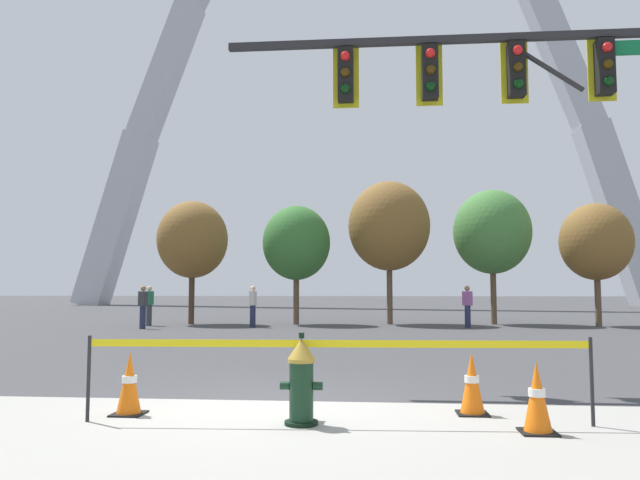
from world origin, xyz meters
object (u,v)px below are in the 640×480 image
traffic_cone_mid_sidewalk (129,384)px  traffic_cone_curb_edge (537,398)px  pedestrian_standing_center (149,305)px  pedestrian_walking_right (468,306)px  pedestrian_near_trees (143,307)px  pedestrian_walking_left (253,306)px  monument_arch (358,73)px  traffic_cone_by_hydrant (472,384)px  traffic_signal_gantry (544,108)px  fire_hydrant (301,381)px

traffic_cone_mid_sidewalk → traffic_cone_curb_edge: size_ratio=1.00×
pedestrian_standing_center → pedestrian_walking_right: same height
pedestrian_standing_center → pedestrian_walking_right: size_ratio=1.00×
pedestrian_walking_right → pedestrian_near_trees: bearing=-171.9°
traffic_cone_mid_sidewalk → pedestrian_near_trees: bearing=110.9°
traffic_cone_mid_sidewalk → pedestrian_walking_left: size_ratio=0.46×
pedestrian_near_trees → traffic_cone_curb_edge: bearing=-56.6°
traffic_cone_mid_sidewalk → monument_arch: monument_arch is taller
pedestrian_walking_left → pedestrian_near_trees: 4.07m
traffic_cone_by_hydrant → pedestrian_standing_center: pedestrian_standing_center is taller
traffic_signal_gantry → pedestrian_walking_left: traffic_signal_gantry is taller
traffic_signal_gantry → pedestrian_near_trees: size_ratio=4.92×
traffic_cone_mid_sidewalk → traffic_cone_by_hydrant: bearing=5.2°
traffic_signal_gantry → pedestrian_standing_center: 18.41m
traffic_cone_by_hydrant → pedestrian_standing_center: bearing=121.7°
pedestrian_walking_left → pedestrian_standing_center: size_ratio=1.00×
traffic_signal_gantry → pedestrian_standing_center: size_ratio=4.92×
pedestrian_near_trees → traffic_cone_mid_sidewalk: bearing=-69.1°
traffic_cone_mid_sidewalk → traffic_signal_gantry: (5.62, 2.97, 4.05)m
traffic_cone_mid_sidewalk → traffic_cone_curb_edge: 4.52m
pedestrian_standing_center → traffic_cone_mid_sidewalk: bearing=-69.9°
traffic_cone_curb_edge → monument_arch: (-2.92, 47.93, 20.94)m
traffic_cone_by_hydrant → pedestrian_standing_center: (-10.10, 16.33, 0.46)m
fire_hydrant → pedestrian_near_trees: (-7.73, 15.23, 0.35)m
traffic_cone_by_hydrant → traffic_signal_gantry: traffic_signal_gantry is taller
fire_hydrant → pedestrian_standing_center: 18.89m
pedestrian_walking_left → pedestrian_near_trees: size_ratio=1.00×
traffic_cone_mid_sidewalk → pedestrian_walking_left: (-1.80, 16.16, 0.46)m
traffic_signal_gantry → pedestrian_walking_right: (0.78, 13.64, -3.59)m
pedestrian_walking_left → pedestrian_standing_center: same height
traffic_cone_curb_edge → traffic_signal_gantry: (1.13, 3.48, 4.05)m
traffic_cone_curb_edge → pedestrian_standing_center: 20.22m
traffic_cone_mid_sidewalk → pedestrian_near_trees: (-5.67, 14.89, 0.46)m
pedestrian_walking_right → pedestrian_standing_center: bearing=179.6°
monument_arch → pedestrian_walking_left: bearing=-96.2°
fire_hydrant → traffic_cone_mid_sidewalk: 2.09m
traffic_cone_mid_sidewalk → fire_hydrant: bearing=-9.3°
monument_arch → pedestrian_walking_left: (-3.37, -31.26, -20.48)m
traffic_cone_by_hydrant → traffic_signal_gantry: size_ratio=0.09×
pedestrian_walking_right → traffic_cone_by_hydrant: bearing=-98.5°
traffic_cone_mid_sidewalk → monument_arch: 51.86m
pedestrian_walking_left → pedestrian_near_trees: (-3.87, -1.26, 0.00)m
traffic_signal_gantry → pedestrian_walking_right: size_ratio=4.92×
fire_hydrant → pedestrian_near_trees: bearing=116.9°
pedestrian_walking_left → traffic_signal_gantry: bearing=-60.6°
traffic_cone_curb_edge → monument_arch: 52.38m
pedestrian_walking_right → fire_hydrant: bearing=-104.4°
monument_arch → pedestrian_standing_center: (-7.69, -30.72, -20.48)m
pedestrian_walking_left → pedestrian_walking_right: same height
traffic_signal_gantry → monument_arch: monument_arch is taller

